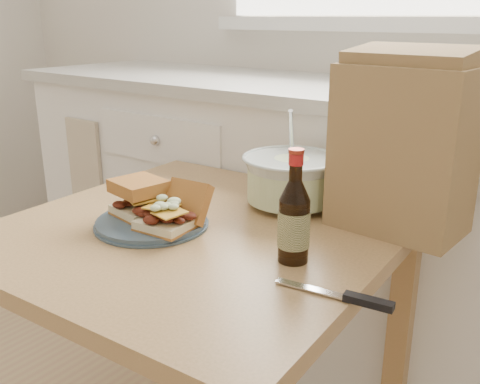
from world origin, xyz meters
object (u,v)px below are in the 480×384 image
Objects in this scene: coleslaw_bowl at (291,182)px; dining_table at (199,268)px; plate at (152,222)px; beer_bottle at (294,220)px; paper_bag at (403,150)px.

dining_table is at bearing -110.51° from coleslaw_bowl.
dining_table is 0.15m from plate.
coleslaw_bowl is at bearing 99.89° from beer_bottle.
coleslaw_bowl is 0.32m from beer_bottle.
dining_table is at bearing 33.76° from plate.
paper_bag is (0.36, 0.26, 0.28)m from dining_table.
plate is 1.02× the size of coleslaw_bowl.
plate is 0.36m from coleslaw_bowl.
plate is 0.57m from paper_bag.
paper_bag reaches higher than dining_table.
coleslaw_bowl is (0.18, 0.30, 0.05)m from plate.
plate is 0.70× the size of paper_bag.
paper_bag reaches higher than plate.
paper_bag is (0.27, 0.02, 0.12)m from coleslaw_bowl.
coleslaw_bowl is 0.29m from paper_bag.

